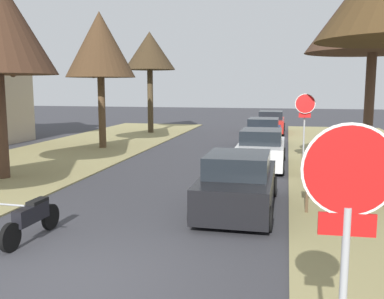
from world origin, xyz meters
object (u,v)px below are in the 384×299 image
(parked_sedan_red, at_px, (271,123))
(stop_sign_far, at_px, (305,114))
(stop_sign_near, at_px, (347,219))
(curbside_mailbox, at_px, (308,174))
(street_tree_left_mid_b, at_px, (100,45))
(parked_sedan_navy, at_px, (263,133))
(parked_sedan_black, at_px, (238,184))
(street_tree_right_mid_b, at_px, (375,6))
(parked_motorcycle, at_px, (32,218))
(parked_sedan_white, at_px, (261,150))
(street_tree_left_far, at_px, (150,52))

(parked_sedan_red, bearing_deg, stop_sign_far, -82.01)
(stop_sign_near, height_order, curbside_mailbox, stop_sign_near)
(street_tree_left_mid_b, bearing_deg, parked_sedan_navy, 17.45)
(parked_sedan_navy, bearing_deg, parked_sedan_black, -89.87)
(street_tree_right_mid_b, relative_size, parked_sedan_black, 1.75)
(parked_sedan_red, xyz_separation_m, parked_motorcycle, (-4.24, -23.15, -0.24))
(street_tree_right_mid_b, height_order, parked_sedan_black, street_tree_right_mid_b)
(parked_sedan_white, bearing_deg, parked_motorcycle, -113.99)
(parked_sedan_navy, bearing_deg, street_tree_right_mid_b, -61.13)
(street_tree_right_mid_b, bearing_deg, parked_sedan_navy, 118.87)
(parked_sedan_black, distance_m, parked_motorcycle, 5.24)
(street_tree_left_mid_b, bearing_deg, stop_sign_far, -17.36)
(street_tree_right_mid_b, relative_size, curbside_mailbox, 6.07)
(parked_sedan_white, height_order, parked_sedan_red, same)
(street_tree_left_mid_b, relative_size, parked_motorcycle, 3.46)
(street_tree_right_mid_b, xyz_separation_m, curbside_mailbox, (-2.31, -5.32, -5.04))
(parked_sedan_black, height_order, curbside_mailbox, parked_sedan_black)
(stop_sign_near, relative_size, stop_sign_far, 1.00)
(stop_sign_far, height_order, street_tree_left_far, street_tree_left_far)
(stop_sign_near, xyz_separation_m, street_tree_left_far, (-9.99, 25.65, 3.47))
(stop_sign_near, height_order, parked_sedan_red, stop_sign_near)
(street_tree_right_mid_b, xyz_separation_m, parked_sedan_black, (-4.10, -5.34, -5.38))
(stop_sign_far, distance_m, parked_sedan_white, 2.29)
(stop_sign_near, bearing_deg, parked_sedan_red, 93.41)
(parked_motorcycle, relative_size, curbside_mailbox, 1.62)
(street_tree_left_mid_b, xyz_separation_m, street_tree_left_far, (0.19, 7.85, 0.25))
(curbside_mailbox, bearing_deg, parked_sedan_red, 94.83)
(parked_sedan_black, height_order, parked_sedan_navy, same)
(street_tree_left_mid_b, bearing_deg, stop_sign_near, -60.25)
(stop_sign_far, relative_size, street_tree_left_far, 0.42)
(curbside_mailbox, bearing_deg, parked_sedan_navy, 98.09)
(stop_sign_near, relative_size, curbside_mailbox, 2.34)
(street_tree_right_mid_b, relative_size, parked_sedan_red, 1.75)
(parked_sedan_navy, bearing_deg, parked_sedan_white, -87.70)
(stop_sign_near, xyz_separation_m, curbside_mailbox, (0.04, 7.62, -1.14))
(street_tree_left_far, distance_m, parked_sedan_white, 15.11)
(parked_sedan_white, relative_size, parked_motorcycle, 2.15)
(parked_sedan_black, xyz_separation_m, parked_sedan_navy, (-0.03, 12.84, 0.00))
(street_tree_right_mid_b, distance_m, parked_sedan_black, 8.62)
(stop_sign_far, bearing_deg, parked_sedan_black, -105.50)
(stop_sign_near, relative_size, parked_sedan_white, 0.68)
(stop_sign_far, distance_m, street_tree_left_mid_b, 11.32)
(parked_sedan_white, bearing_deg, parked_sedan_navy, 92.30)
(street_tree_left_far, xyz_separation_m, parked_sedan_navy, (8.21, -5.21, -4.95))
(stop_sign_near, bearing_deg, parked_motorcycle, 143.36)
(parked_sedan_red, bearing_deg, street_tree_right_mid_b, -74.68)
(street_tree_left_mid_b, relative_size, parked_sedan_navy, 1.61)
(street_tree_left_far, bearing_deg, parked_sedan_black, -65.47)
(parked_sedan_black, xyz_separation_m, parked_sedan_red, (0.11, 19.92, 0.00))
(stop_sign_near, distance_m, stop_sign_far, 14.56)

